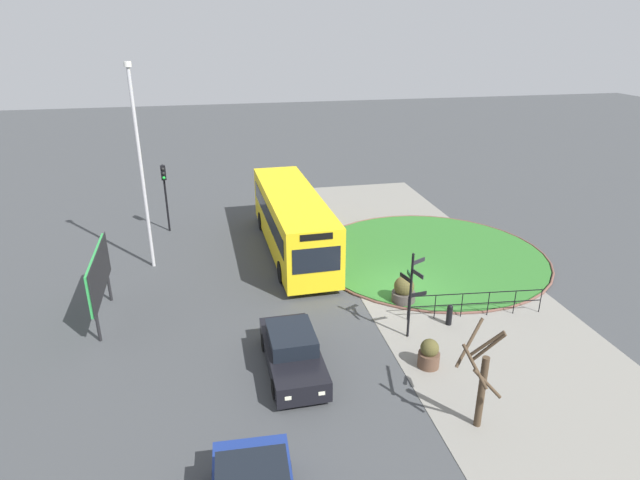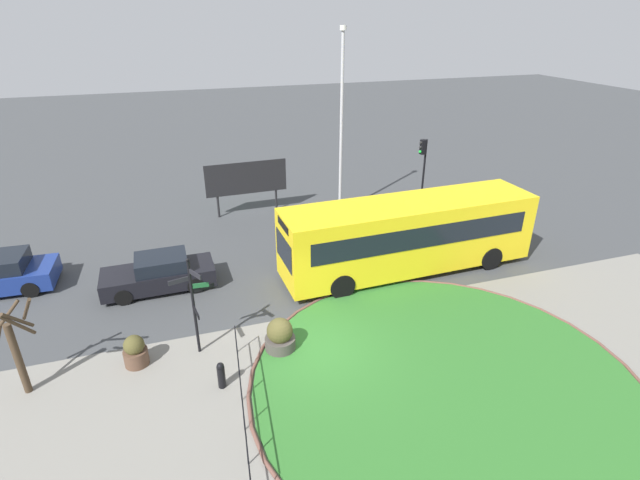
% 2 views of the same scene
% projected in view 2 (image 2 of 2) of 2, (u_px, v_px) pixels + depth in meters
% --- Properties ---
extents(ground, '(120.00, 120.00, 0.00)m').
position_uv_depth(ground, '(314.00, 350.00, 15.54)').
color(ground, '#3D3F42').
extents(sidewalk_paving, '(32.00, 7.97, 0.02)m').
position_uv_depth(sidewalk_paving, '(335.00, 392.00, 13.81)').
color(sidewalk_paving, gray).
rests_on(sidewalk_paving, ground).
extents(grass_island, '(11.34, 11.34, 0.10)m').
position_uv_depth(grass_island, '(445.00, 381.00, 14.18)').
color(grass_island, '#2D6B28').
rests_on(grass_island, ground).
extents(grass_kerb_ring, '(11.65, 11.65, 0.11)m').
position_uv_depth(grass_kerb_ring, '(445.00, 381.00, 14.18)').
color(grass_kerb_ring, brown).
rests_on(grass_kerb_ring, ground).
extents(signpost_directional, '(1.33, 0.84, 3.40)m').
position_uv_depth(signpost_directional, '(194.00, 300.00, 14.60)').
color(signpost_directional, black).
rests_on(signpost_directional, ground).
extents(bollard_foreground, '(0.23, 0.23, 0.88)m').
position_uv_depth(bollard_foreground, '(221.00, 375.00, 13.82)').
color(bollard_foreground, black).
rests_on(bollard_foreground, ground).
extents(railing_grass_edge, '(0.57, 5.44, 1.05)m').
position_uv_depth(railing_grass_edge, '(242.00, 396.00, 12.76)').
color(railing_grass_edge, black).
rests_on(railing_grass_edge, ground).
extents(bus_yellow, '(10.68, 2.81, 3.05)m').
position_uv_depth(bus_yellow, '(408.00, 234.00, 19.72)').
color(bus_yellow, yellow).
rests_on(bus_yellow, ground).
extents(car_far_lane, '(4.29, 1.81, 1.40)m').
position_uv_depth(car_far_lane, '(159.00, 274.00, 18.75)').
color(car_far_lane, black).
rests_on(car_far_lane, ground).
extents(traffic_light_near, '(0.49, 0.29, 3.79)m').
position_uv_depth(traffic_light_near, '(423.00, 158.00, 25.81)').
color(traffic_light_near, black).
rests_on(traffic_light_near, ground).
extents(lamppost_tall, '(0.32, 0.32, 9.35)m').
position_uv_depth(lamppost_tall, '(341.00, 121.00, 24.04)').
color(lamppost_tall, '#B7B7BC').
rests_on(lamppost_tall, ground).
extents(billboard_left, '(4.31, 0.25, 2.88)m').
position_uv_depth(billboard_left, '(246.00, 179.00, 25.23)').
color(billboard_left, black).
rests_on(billboard_left, ground).
extents(planter_near_signpost, '(0.98, 0.98, 1.18)m').
position_uv_depth(planter_near_signpost, '(280.00, 337.00, 15.31)').
color(planter_near_signpost, '#47423D').
rests_on(planter_near_signpost, ground).
extents(planter_kerbside, '(0.73, 0.73, 1.05)m').
position_uv_depth(planter_kerbside, '(135.00, 352.00, 14.71)').
color(planter_kerbside, brown).
rests_on(planter_kerbside, ground).
extents(street_tree_bare, '(1.47, 1.43, 3.14)m').
position_uv_depth(street_tree_bare, '(17.00, 346.00, 13.21)').
color(street_tree_bare, '#423323').
rests_on(street_tree_bare, ground).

